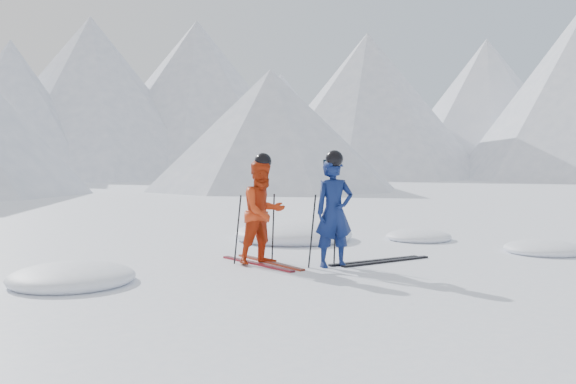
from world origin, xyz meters
TOP-DOWN VIEW (x-y plane):
  - ground at (0.00, 0.00)m, footprint 160.00×160.00m
  - mountain_range at (5.71, 35.31)m, footprint 106.15×62.94m
  - skier_blue at (-1.53, -0.13)m, footprint 0.68×0.56m
  - skier_red at (-2.22, 0.72)m, footprint 0.77×0.60m
  - pole_blue_left at (-1.83, 0.02)m, footprint 0.11×0.08m
  - pole_blue_right at (-1.28, 0.12)m, footprint 0.11×0.07m
  - pole_red_left at (-2.52, 0.97)m, footprint 0.11×0.09m
  - pole_red_right at (-1.92, 0.87)m, footprint 0.11×0.08m
  - ski_worn_left at (-2.34, 0.72)m, footprint 0.15×1.70m
  - ski_worn_right at (-2.10, 0.72)m, footprint 0.15×1.70m
  - ski_loose_a at (-0.73, -0.18)m, footprint 1.70×0.31m
  - ski_loose_b at (-0.63, -0.33)m, footprint 1.70×0.25m
  - snow_lumps at (-0.60, 1.77)m, footprint 8.73×5.80m

SIDE VIEW (x-z plane):
  - ground at x=0.00m, z-range 0.00..0.00m
  - snow_lumps at x=-0.60m, z-range -0.26..0.26m
  - ski_worn_left at x=-2.34m, z-range 0.00..0.03m
  - ski_worn_right at x=-2.10m, z-range 0.00..0.03m
  - ski_loose_a at x=-0.73m, z-range 0.00..0.03m
  - ski_loose_b at x=-0.63m, z-range 0.00..0.03m
  - pole_red_left at x=-2.52m, z-range 0.00..1.06m
  - pole_red_right at x=-1.92m, z-range 0.00..1.06m
  - pole_blue_left at x=-1.83m, z-range 0.00..1.08m
  - pole_blue_right at x=-1.28m, z-range 0.00..1.08m
  - skier_red at x=-2.22m, z-range 0.00..1.58m
  - skier_blue at x=-1.53m, z-range 0.00..1.62m
  - mountain_range at x=5.71m, z-range -1.04..14.49m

